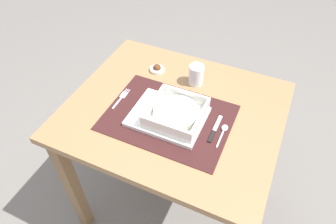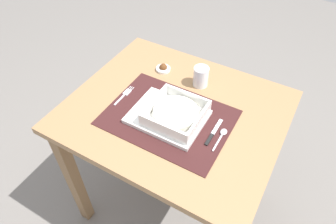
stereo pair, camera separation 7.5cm
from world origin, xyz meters
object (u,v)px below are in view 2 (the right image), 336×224
at_px(fork, 125,94).
at_px(drinking_glass, 201,78).
at_px(condiment_saucer, 163,68).
at_px(porridge_bowl, 176,114).
at_px(dining_table, 175,129).
at_px(spoon, 222,134).
at_px(butter_knife, 213,134).

distance_m(fork, drinking_glass, 0.32).
distance_m(drinking_glass, condiment_saucer, 0.19).
distance_m(porridge_bowl, drinking_glass, 0.24).
bearing_deg(dining_table, drinking_glass, 83.09).
bearing_deg(porridge_bowl, condiment_saucer, 128.99).
distance_m(dining_table, porridge_bowl, 0.17).
distance_m(spoon, condiment_saucer, 0.44).
height_order(spoon, butter_knife, spoon).
height_order(porridge_bowl, fork, porridge_bowl).
distance_m(fork, condiment_saucer, 0.23).
bearing_deg(fork, drinking_glass, 44.77).
bearing_deg(fork, porridge_bowl, -2.31).
height_order(dining_table, spoon, spoon).
distance_m(dining_table, fork, 0.25).
bearing_deg(dining_table, fork, -171.14).
height_order(drinking_glass, condiment_saucer, drinking_glass).
bearing_deg(dining_table, porridge_bowl, -59.80).
height_order(porridge_bowl, butter_knife, porridge_bowl).
bearing_deg(butter_knife, spoon, 23.53).
height_order(dining_table, drinking_glass, drinking_glass).
bearing_deg(condiment_saucer, dining_table, -48.72).
bearing_deg(porridge_bowl, fork, 174.84).
bearing_deg(butter_knife, drinking_glass, 126.22).
bearing_deg(dining_table, condiment_saucer, 131.28).
xyz_separation_m(porridge_bowl, condiment_saucer, (-0.20, 0.24, -0.03)).
xyz_separation_m(spoon, condiment_saucer, (-0.38, 0.22, 0.00)).
relative_size(porridge_bowl, spoon, 1.74).
relative_size(porridge_bowl, butter_knife, 1.41).
bearing_deg(porridge_bowl, spoon, 6.68).
xyz_separation_m(dining_table, fork, (-0.22, -0.03, 0.13)).
bearing_deg(spoon, condiment_saucer, 145.44).
relative_size(porridge_bowl, drinking_glass, 2.26).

